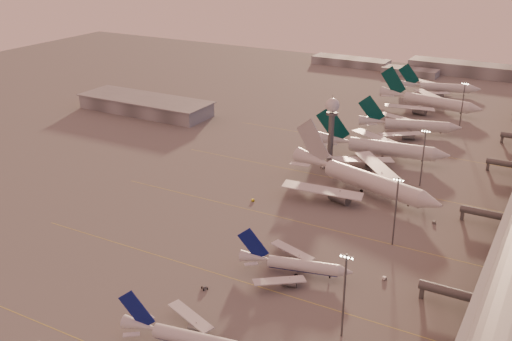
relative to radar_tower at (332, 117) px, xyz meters
The scene contains 22 objects.
ground 121.92m from the radar_tower, 92.39° to the right, with size 700.00×700.00×0.00m, color #5A5757.
taxiway_markings 71.83m from the radar_tower, 68.66° to the right, with size 180.00×185.25×0.02m.
hangar 127.68m from the radar_tower, behind, with size 82.00×27.00×8.50m.
radar_tower is the anchor object (origin of this frame).
mast_a 131.38m from the radar_tower, 66.17° to the right, with size 3.60×0.56×25.00m.
mast_b 82.32m from the radar_tower, 52.43° to the right, with size 3.60×0.56×25.00m.
mast_c 46.66m from the radar_tower, 12.53° to the right, with size 3.60×0.56×25.00m.
mast_d 91.11m from the radar_tower, 61.74° to the left, with size 3.60×0.56×25.00m.
distant_horizon 205.86m from the radar_tower, 90.67° to the left, with size 165.00×37.50×9.00m.
narrowbody_near 146.78m from the radar_tower, 82.23° to the right, with size 36.69×29.05×14.43m.
narrowbody_mid 104.22m from the radar_tower, 73.58° to the right, with size 36.13×28.50×14.34m.
widebody_white 42.53m from the radar_tower, 47.52° to the right, with size 70.44×55.61×25.55m.
greentail_a 29.63m from the radar_tower, 32.04° to the left, with size 63.26×50.82×23.02m.
greentail_b 62.89m from the radar_tower, 68.74° to the left, with size 52.32×41.65×19.54m.
greentail_c 107.99m from the radar_tower, 79.05° to the left, with size 63.51×50.94×23.16m.
greentail_d 147.34m from the radar_tower, 83.50° to the left, with size 51.66×41.20×19.15m.
gsv_tug_mid 121.24m from the radar_tower, 85.78° to the right, with size 4.28×3.82×1.05m.
gsv_truck_b 105.54m from the radar_tower, 58.03° to the right, with size 5.58×2.60×2.17m.
gsv_truck_c 61.38m from the radar_tower, 98.71° to the right, with size 4.26×5.17×2.02m.
gsv_catering_b 74.95m from the radar_tower, 35.69° to the right, with size 5.07×2.85×3.95m.
gsv_tug_far 23.79m from the radar_tower, 82.55° to the right, with size 2.68×3.60×0.92m.
gsv_tug_hangar 53.78m from the radar_tower, 32.32° to the left, with size 3.81×2.79×0.98m.
Camera 1 is at (101.58, -125.70, 101.01)m, focal length 42.00 mm.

